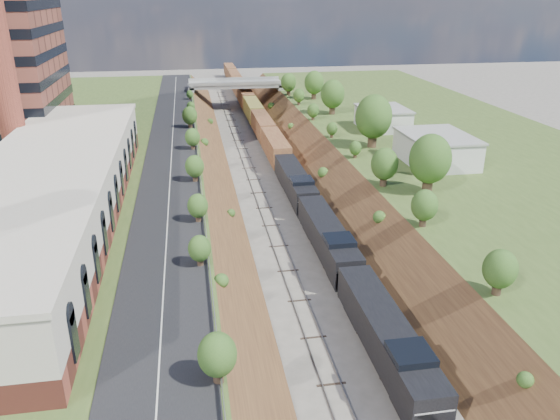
{
  "coord_description": "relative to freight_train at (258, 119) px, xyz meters",
  "views": [
    {
      "loc": [
        -12.39,
        -21.48,
        29.05
      ],
      "look_at": [
        -2.95,
        34.69,
        6.0
      ],
      "focal_mm": 35.0,
      "sensor_mm": 36.0,
      "label": 1
    }
  ],
  "objects": [
    {
      "name": "tree_right_large",
      "position": [
        14.4,
        -56.32,
        6.71
      ],
      "size": [
        5.25,
        5.25,
        7.61
      ],
      "color": "#473323",
      "rests_on": "platform_right"
    },
    {
      "name": "white_building_near",
      "position": [
        20.9,
        -44.32,
        4.32
      ],
      "size": [
        9.0,
        12.0,
        4.0
      ],
      "primitive_type": "cube",
      "color": "silver",
      "rests_on": "platform_right"
    },
    {
      "name": "freight_train",
      "position": [
        0.0,
        0.0,
        0.0
      ],
      "size": [
        3.14,
        176.5,
        4.67
      ],
      "color": "black",
      "rests_on": "ground"
    },
    {
      "name": "embankment_right",
      "position": [
        8.4,
        -36.32,
        -2.68
      ],
      "size": [
        10.0,
        180.0,
        10.0
      ],
      "primitive_type": "cube",
      "rotation": [
        0.0,
        0.79,
        0.0
      ],
      "color": "brown",
      "rests_on": "ground"
    },
    {
      "name": "platform_left",
      "position": [
        -35.6,
        -36.32,
        -0.18
      ],
      "size": [
        44.0,
        180.0,
        5.0
      ],
      "primitive_type": "cube",
      "color": "#3E5422",
      "rests_on": "ground"
    },
    {
      "name": "tree_left_crest",
      "position": [
        -14.4,
        -76.32,
        4.36
      ],
      "size": [
        2.45,
        2.45,
        3.55
      ],
      "color": "#473323",
      "rests_on": "platform_left"
    },
    {
      "name": "overpass",
      "position": [
        -2.6,
        25.68,
        2.24
      ],
      "size": [
        24.5,
        8.3,
        7.4
      ],
      "color": "gray",
      "rests_on": "ground"
    },
    {
      "name": "platform_right",
      "position": [
        30.4,
        -36.32,
        -0.18
      ],
      "size": [
        44.0,
        180.0,
        5.0
      ],
      "primitive_type": "cube",
      "color": "#3E5422",
      "rests_on": "ground"
    },
    {
      "name": "rail_left_track",
      "position": [
        -5.2,
        -36.32,
        -2.59
      ],
      "size": [
        1.58,
        180.0,
        0.18
      ],
      "primitive_type": "cube",
      "color": "gray",
      "rests_on": "ground"
    },
    {
      "name": "guardrail",
      "position": [
        -14.0,
        -36.52,
        2.87
      ],
      "size": [
        0.1,
        171.0,
        0.7
      ],
      "color": "#99999E",
      "rests_on": "platform_left"
    },
    {
      "name": "road",
      "position": [
        -18.1,
        -36.32,
        2.37
      ],
      "size": [
        8.0,
        180.0,
        0.1
      ],
      "primitive_type": "cube",
      "color": "black",
      "rests_on": "platform_left"
    },
    {
      "name": "white_building_far",
      "position": [
        20.4,
        -22.32,
        4.12
      ],
      "size": [
        8.0,
        10.0,
        3.6
      ],
      "primitive_type": "cube",
      "color": "silver",
      "rests_on": "platform_right"
    },
    {
      "name": "embankment_left",
      "position": [
        -13.6,
        -36.32,
        -2.68
      ],
      "size": [
        10.0,
        180.0,
        10.0
      ],
      "primitive_type": "cube",
      "rotation": [
        0.0,
        0.79,
        0.0
      ],
      "color": "brown",
      "rests_on": "ground"
    },
    {
      "name": "commercial_building",
      "position": [
        -30.6,
        -58.32,
        5.83
      ],
      "size": [
        14.3,
        62.3,
        7.0
      ],
      "color": "brown",
      "rests_on": "platform_left"
    },
    {
      "name": "rail_right_track",
      "position": [
        0.0,
        -36.32,
        -2.59
      ],
      "size": [
        1.58,
        180.0,
        0.18
      ],
      "primitive_type": "cube",
      "color": "gray",
      "rests_on": "ground"
    }
  ]
}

